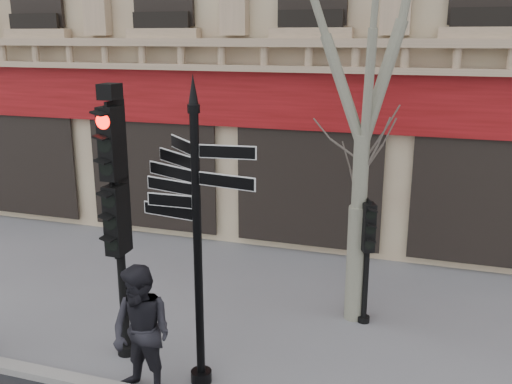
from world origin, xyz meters
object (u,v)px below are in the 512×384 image
pedestrian_b (142,333)px  fingerpost (196,185)px  traffic_signal_main (116,191)px  traffic_signal_secondary (368,240)px

pedestrian_b → fingerpost: bearing=53.7°
fingerpost → traffic_signal_main: fingerpost is taller
fingerpost → pedestrian_b: bearing=-119.8°
traffic_signal_secondary → pedestrian_b: 4.20m
traffic_signal_secondary → pedestrian_b: bearing=-153.4°
traffic_signal_main → pedestrian_b: bearing=-47.5°
fingerpost → traffic_signal_main: (-1.46, 0.34, -0.30)m
traffic_signal_secondary → pedestrian_b: traffic_signal_secondary is taller
fingerpost → pedestrian_b: (-0.63, -0.56, -2.05)m
fingerpost → traffic_signal_secondary: size_ratio=2.02×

